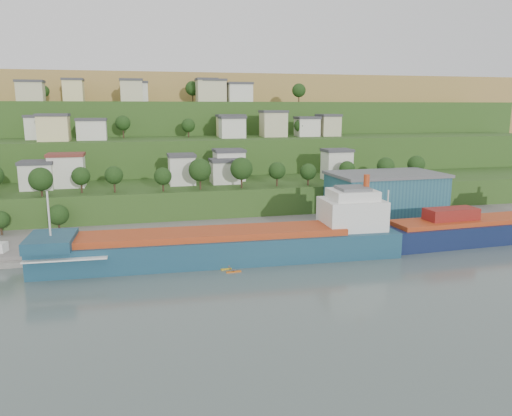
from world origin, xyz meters
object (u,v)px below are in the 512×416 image
object	(u,v)px
cargo_ship_far	(496,229)
warehouse	(385,195)
cargo_ship_near	(234,246)
kayak_orange	(234,271)

from	to	relation	value
cargo_ship_far	warehouse	size ratio (longest dim) A/B	2.06
cargo_ship_near	cargo_ship_far	bearing A→B (deg)	2.98
cargo_ship_near	cargo_ship_far	world-z (taller)	cargo_ship_near
cargo_ship_near	cargo_ship_far	xyz separation A→B (m)	(67.30, 0.58, -0.44)
cargo_ship_far	kayak_orange	bearing A→B (deg)	-174.91
cargo_ship_near	cargo_ship_far	distance (m)	67.30
cargo_ship_far	warehouse	distance (m)	30.00
warehouse	kayak_orange	xyz separation A→B (m)	(-50.25, -31.50, -8.21)
cargo_ship_near	kayak_orange	xyz separation A→B (m)	(-1.78, -8.26, -2.98)
cargo_ship_far	kayak_orange	xyz separation A→B (m)	(-69.08, -8.84, -2.54)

